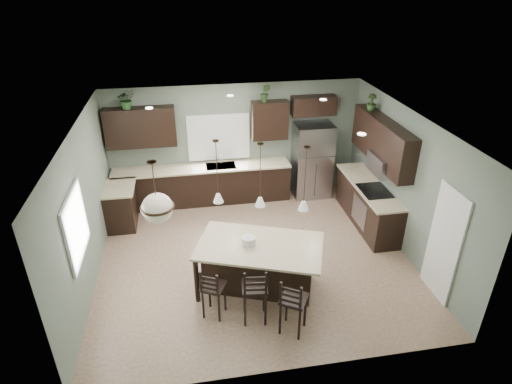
% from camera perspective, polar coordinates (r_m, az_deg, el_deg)
% --- Properties ---
extents(ground, '(6.00, 6.00, 0.00)m').
position_cam_1_polar(ground, '(8.66, -0.21, -8.62)').
color(ground, '#9E8466').
rests_on(ground, ground).
extents(pantry_door, '(0.04, 0.82, 2.04)m').
position_cam_1_polar(pantry_door, '(7.89, 23.79, -6.38)').
color(pantry_door, white).
rests_on(pantry_door, ground).
extents(window_back, '(1.35, 0.02, 1.00)m').
position_cam_1_polar(window_back, '(10.27, -5.00, 7.30)').
color(window_back, white).
rests_on(window_back, room_shell).
extents(window_left, '(0.02, 1.10, 1.00)m').
position_cam_1_polar(window_left, '(7.28, -22.99, -4.22)').
color(window_left, white).
rests_on(window_left, room_shell).
extents(left_return_cabs, '(0.60, 0.90, 0.90)m').
position_cam_1_polar(left_return_cabs, '(9.89, -17.55, -1.90)').
color(left_return_cabs, black).
rests_on(left_return_cabs, ground).
extents(left_return_countertop, '(0.66, 0.96, 0.04)m').
position_cam_1_polar(left_return_countertop, '(9.67, -17.83, 0.53)').
color(left_return_countertop, beige).
rests_on(left_return_countertop, left_return_cabs).
extents(back_lower_cabs, '(4.20, 0.60, 0.90)m').
position_cam_1_polar(back_lower_cabs, '(10.43, -7.07, 0.92)').
color(back_lower_cabs, black).
rests_on(back_lower_cabs, ground).
extents(back_countertop, '(4.20, 0.66, 0.04)m').
position_cam_1_polar(back_countertop, '(10.21, -7.21, 3.21)').
color(back_countertop, beige).
rests_on(back_countertop, back_lower_cabs).
extents(sink_inset, '(0.70, 0.45, 0.01)m').
position_cam_1_polar(sink_inset, '(10.23, -4.70, 3.48)').
color(sink_inset, gray).
rests_on(sink_inset, back_countertop).
extents(faucet, '(0.02, 0.02, 0.28)m').
position_cam_1_polar(faucet, '(10.14, -4.72, 4.16)').
color(faucet, silver).
rests_on(faucet, back_countertop).
extents(back_upper_left, '(1.55, 0.34, 0.90)m').
position_cam_1_polar(back_upper_left, '(10.01, -15.13, 8.31)').
color(back_upper_left, black).
rests_on(back_upper_left, room_shell).
extents(back_upper_right, '(0.85, 0.34, 0.90)m').
position_cam_1_polar(back_upper_right, '(10.15, 1.84, 9.54)').
color(back_upper_right, black).
rests_on(back_upper_right, room_shell).
extents(fridge_header, '(1.05, 0.34, 0.45)m').
position_cam_1_polar(fridge_header, '(10.32, 7.70, 11.35)').
color(fridge_header, black).
rests_on(fridge_header, room_shell).
extents(right_lower_cabs, '(0.60, 2.35, 0.90)m').
position_cam_1_polar(right_lower_cabs, '(9.83, 14.62, -1.63)').
color(right_lower_cabs, black).
rests_on(right_lower_cabs, ground).
extents(right_countertop, '(0.66, 2.35, 0.04)m').
position_cam_1_polar(right_countertop, '(9.61, 14.85, 0.80)').
color(right_countertop, beige).
rests_on(right_countertop, right_lower_cabs).
extents(cooktop, '(0.58, 0.75, 0.02)m').
position_cam_1_polar(cooktop, '(9.38, 15.52, 0.17)').
color(cooktop, black).
rests_on(cooktop, right_countertop).
extents(wall_oven_front, '(0.01, 0.72, 0.60)m').
position_cam_1_polar(wall_oven_front, '(9.50, 13.58, -2.60)').
color(wall_oven_front, gray).
rests_on(wall_oven_front, right_lower_cabs).
extents(right_upper_cabs, '(0.34, 2.35, 0.90)m').
position_cam_1_polar(right_upper_cabs, '(9.27, 16.47, 6.54)').
color(right_upper_cabs, black).
rests_on(right_upper_cabs, room_shell).
extents(microwave, '(0.40, 0.75, 0.40)m').
position_cam_1_polar(microwave, '(9.17, 16.56, 3.57)').
color(microwave, gray).
rests_on(microwave, right_upper_cabs).
extents(refrigerator, '(0.90, 0.74, 1.85)m').
position_cam_1_polar(refrigerator, '(10.62, 7.47, 4.23)').
color(refrigerator, gray).
rests_on(refrigerator, ground).
extents(kitchen_island, '(2.41, 1.87, 0.92)m').
position_cam_1_polar(kitchen_island, '(7.64, 0.51, -9.95)').
color(kitchen_island, black).
rests_on(kitchen_island, ground).
extents(serving_dish, '(0.24, 0.24, 0.14)m').
position_cam_1_polar(serving_dish, '(7.36, -1.02, -6.50)').
color(serving_dish, silver).
rests_on(serving_dish, kitchen_island).
extents(bar_stool_left, '(0.48, 0.48, 0.96)m').
position_cam_1_polar(bar_stool_left, '(7.15, -5.67, -13.05)').
color(bar_stool_left, black).
rests_on(bar_stool_left, ground).
extents(bar_stool_center, '(0.45, 0.45, 1.09)m').
position_cam_1_polar(bar_stool_center, '(7.00, -0.17, -13.28)').
color(bar_stool_center, black).
rests_on(bar_stool_center, ground).
extents(bar_stool_right, '(0.54, 0.54, 1.05)m').
position_cam_1_polar(bar_stool_right, '(6.85, 5.01, -14.73)').
color(bar_stool_right, black).
rests_on(bar_stool_right, ground).
extents(pendant_left, '(0.17, 0.17, 1.10)m').
position_cam_1_polar(pendant_left, '(6.84, -5.22, 2.66)').
color(pendant_left, silver).
rests_on(pendant_left, room_shell).
extents(pendant_center, '(0.17, 0.17, 1.10)m').
position_cam_1_polar(pendant_center, '(6.69, 0.57, 2.21)').
color(pendant_center, white).
rests_on(pendant_center, room_shell).
extents(pendant_right, '(0.17, 0.17, 1.10)m').
position_cam_1_polar(pendant_right, '(6.62, 6.55, 1.72)').
color(pendant_right, white).
rests_on(pendant_right, room_shell).
extents(chandelier, '(0.49, 0.49, 0.98)m').
position_cam_1_polar(chandelier, '(6.23, -13.27, -0.03)').
color(chandelier, beige).
rests_on(chandelier, room_shell).
extents(plant_back_left, '(0.46, 0.43, 0.42)m').
position_cam_1_polar(plant_back_left, '(9.82, -16.94, 11.75)').
color(plant_back_left, '#244D21').
rests_on(plant_back_left, back_upper_left).
extents(plant_back_right, '(0.28, 0.26, 0.42)m').
position_cam_1_polar(plant_back_right, '(9.91, 1.25, 13.07)').
color(plant_back_right, '#294920').
rests_on(plant_back_right, back_upper_right).
extents(plant_right_wall, '(0.25, 0.25, 0.36)m').
position_cam_1_polar(plant_right_wall, '(9.62, 15.18, 11.47)').
color(plant_right_wall, '#2E4C21').
rests_on(plant_right_wall, right_upper_cabs).
extents(room_shell, '(6.00, 6.00, 6.00)m').
position_cam_1_polar(room_shell, '(7.76, -0.23, 1.50)').
color(room_shell, slate).
rests_on(room_shell, ground).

